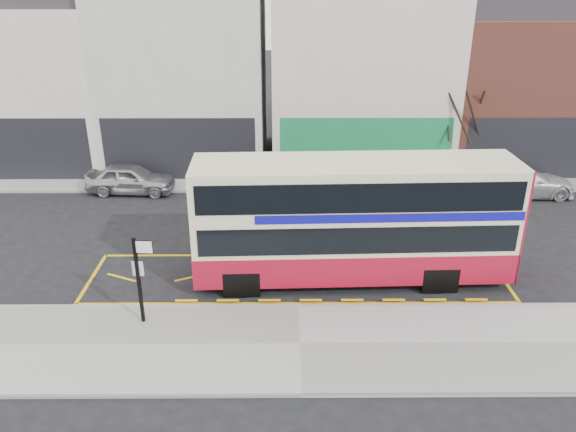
{
  "coord_description": "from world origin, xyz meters",
  "views": [
    {
      "loc": [
        -0.41,
        -15.09,
        9.66
      ],
      "look_at": [
        -0.31,
        2.0,
        2.11
      ],
      "focal_mm": 35.0,
      "sensor_mm": 36.0,
      "label": 1
    }
  ],
  "objects_px": {
    "street_tree_right": "(464,100)",
    "car_grey": "(278,180)",
    "double_decker_bus": "(355,219)",
    "bus_stop_post": "(140,272)",
    "car_silver": "(131,179)",
    "car_white": "(522,181)"
  },
  "relations": [
    {
      "from": "double_decker_bus",
      "to": "car_grey",
      "type": "distance_m",
      "value": 8.09
    },
    {
      "from": "street_tree_right",
      "to": "car_grey",
      "type": "bearing_deg",
      "value": -165.79
    },
    {
      "from": "double_decker_bus",
      "to": "bus_stop_post",
      "type": "xyz_separation_m",
      "value": [
        -6.39,
        -2.77,
        -0.38
      ]
    },
    {
      "from": "bus_stop_post",
      "to": "double_decker_bus",
      "type": "bearing_deg",
      "value": 27.24
    },
    {
      "from": "car_silver",
      "to": "car_white",
      "type": "height_order",
      "value": "car_silver"
    },
    {
      "from": "car_silver",
      "to": "street_tree_right",
      "type": "height_order",
      "value": "street_tree_right"
    },
    {
      "from": "car_silver",
      "to": "street_tree_right",
      "type": "relative_size",
      "value": 0.69
    },
    {
      "from": "double_decker_bus",
      "to": "car_silver",
      "type": "distance_m",
      "value": 12.48
    },
    {
      "from": "bus_stop_post",
      "to": "car_grey",
      "type": "xyz_separation_m",
      "value": [
        3.81,
        10.3,
        -1.05
      ]
    },
    {
      "from": "bus_stop_post",
      "to": "car_silver",
      "type": "distance_m",
      "value": 11.24
    },
    {
      "from": "double_decker_bus",
      "to": "bus_stop_post",
      "type": "bearing_deg",
      "value": -158.49
    },
    {
      "from": "car_white",
      "to": "car_grey",
      "type": "bearing_deg",
      "value": 88.84
    },
    {
      "from": "bus_stop_post",
      "to": "car_silver",
      "type": "bearing_deg",
      "value": 109.82
    },
    {
      "from": "double_decker_bus",
      "to": "car_grey",
      "type": "xyz_separation_m",
      "value": [
        -2.58,
        7.54,
        -1.43
      ]
    },
    {
      "from": "double_decker_bus",
      "to": "street_tree_right",
      "type": "bearing_deg",
      "value": 55.66
    },
    {
      "from": "car_silver",
      "to": "car_grey",
      "type": "relative_size",
      "value": 0.89
    },
    {
      "from": "car_white",
      "to": "street_tree_right",
      "type": "height_order",
      "value": "street_tree_right"
    },
    {
      "from": "bus_stop_post",
      "to": "car_grey",
      "type": "distance_m",
      "value": 11.04
    },
    {
      "from": "double_decker_bus",
      "to": "car_white",
      "type": "height_order",
      "value": "double_decker_bus"
    },
    {
      "from": "car_grey",
      "to": "bus_stop_post",
      "type": "bearing_deg",
      "value": 150.42
    },
    {
      "from": "car_grey",
      "to": "street_tree_right",
      "type": "height_order",
      "value": "street_tree_right"
    },
    {
      "from": "car_silver",
      "to": "car_grey",
      "type": "distance_m",
      "value": 6.91
    }
  ]
}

